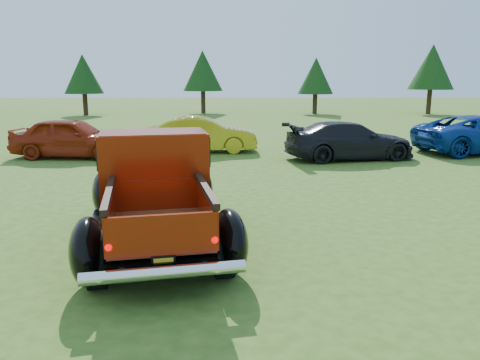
{
  "coord_description": "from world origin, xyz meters",
  "views": [
    {
      "loc": [
        -0.71,
        -7.77,
        2.86
      ],
      "look_at": [
        -0.56,
        0.2,
        1.11
      ],
      "focal_mm": 35.0,
      "sensor_mm": 36.0,
      "label": 1
    }
  ],
  "objects": [
    {
      "name": "tree_east",
      "position": [
        15.0,
        29.5,
        3.66
      ],
      "size": [
        3.46,
        3.46,
        5.4
      ],
      "color": "#332114",
      "rests_on": "ground"
    },
    {
      "name": "tree_west",
      "position": [
        -12.0,
        29.0,
        3.11
      ],
      "size": [
        2.94,
        2.94,
        4.6
      ],
      "color": "#332114",
      "rests_on": "ground"
    },
    {
      "name": "pickup_truck",
      "position": [
        -2.1,
        0.52,
        0.92
      ],
      "size": [
        3.25,
        5.48,
        1.93
      ],
      "rotation": [
        0.0,
        0.0,
        0.19
      ],
      "color": "black",
      "rests_on": "ground"
    },
    {
      "name": "show_car_yellow",
      "position": [
        -1.85,
        10.46,
        0.69
      ],
      "size": [
        4.28,
        1.68,
        1.39
      ],
      "primitive_type": "imported",
      "rotation": [
        0.0,
        0.0,
        1.62
      ],
      "color": "gold",
      "rests_on": "ground"
    },
    {
      "name": "tree_mid_right",
      "position": [
        6.0,
        30.0,
        2.97
      ],
      "size": [
        2.82,
        2.82,
        4.4
      ],
      "color": "#332114",
      "rests_on": "ground"
    },
    {
      "name": "show_car_grey",
      "position": [
        3.5,
        8.73,
        0.67
      ],
      "size": [
        4.86,
        2.65,
        1.33
      ],
      "primitive_type": "imported",
      "rotation": [
        0.0,
        0.0,
        1.75
      ],
      "color": "black",
      "rests_on": "ground"
    },
    {
      "name": "ground",
      "position": [
        0.0,
        0.0,
        0.0
      ],
      "size": [
        120.0,
        120.0,
        0.0
      ],
      "primitive_type": "plane",
      "color": "#325718",
      "rests_on": "ground"
    },
    {
      "name": "show_car_red",
      "position": [
        -6.5,
        9.24,
        0.73
      ],
      "size": [
        4.42,
        2.11,
        1.46
      ],
      "primitive_type": "imported",
      "rotation": [
        0.0,
        0.0,
        1.48
      ],
      "color": "maroon",
      "rests_on": "ground"
    },
    {
      "name": "tree_mid_left",
      "position": [
        -3.0,
        31.0,
        3.38
      ],
      "size": [
        3.2,
        3.2,
        5.0
      ],
      "color": "#332114",
      "rests_on": "ground"
    }
  ]
}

